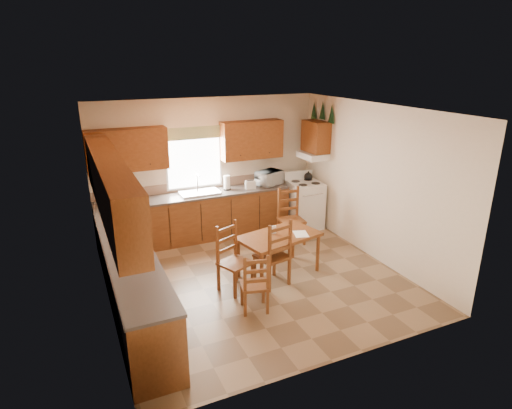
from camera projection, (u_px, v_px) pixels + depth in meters
name	position (u px, v px, depth m)	size (l,w,h in m)	color
floor	(255.00, 278.00, 6.97)	(4.50, 4.50, 0.00)	#816546
ceiling	(255.00, 109.00, 6.09)	(4.50, 4.50, 0.00)	#9F5523
wall_left	(100.00, 221.00, 5.65)	(4.50, 4.50, 0.00)	beige
wall_right	(373.00, 183.00, 7.41)	(4.50, 4.50, 0.00)	beige
wall_back	(209.00, 167.00, 8.47)	(4.50, 4.50, 0.00)	beige
wall_front	(341.00, 259.00, 4.59)	(4.50, 4.50, 0.00)	beige
lower_cab_back	(197.00, 217.00, 8.36)	(3.75, 0.60, 0.88)	brown
lower_cab_left	(132.00, 282.00, 5.94)	(0.60, 3.60, 0.88)	brown
counter_back	(196.00, 195.00, 8.21)	(3.75, 0.63, 0.04)	#4A403C
counter_left	(129.00, 252.00, 5.79)	(0.63, 3.60, 0.04)	#4A403C
backsplash	(191.00, 186.00, 8.43)	(3.75, 0.01, 0.18)	#856652
upper_cab_back_left	(127.00, 150.00, 7.56)	(1.41, 0.33, 0.75)	brown
upper_cab_back_right	(252.00, 140.00, 8.50)	(1.25, 0.33, 0.75)	brown
upper_cab_left	(110.00, 186.00, 5.43)	(0.33, 3.60, 0.75)	brown
upper_cab_stove	(316.00, 137.00, 8.59)	(0.33, 0.62, 0.62)	brown
range_hood	(313.00, 155.00, 8.69)	(0.44, 0.62, 0.12)	white
window_frame	(194.00, 159.00, 8.26)	(1.13, 0.02, 1.18)	white
window_pane	(194.00, 159.00, 8.26)	(1.05, 0.01, 1.10)	white
window_valance	(193.00, 133.00, 8.07)	(1.19, 0.01, 0.24)	#40652D
sink_basin	(199.00, 193.00, 8.23)	(0.75, 0.45, 0.04)	silver
pine_decal_a	(332.00, 114.00, 8.20)	(0.22, 0.22, 0.36)	black
pine_decal_b	(323.00, 110.00, 8.47)	(0.22, 0.22, 0.36)	black
pine_decal_c	(314.00, 110.00, 8.76)	(0.22, 0.22, 0.36)	black
stove	(305.00, 205.00, 8.96)	(0.64, 0.66, 0.95)	white
coffeemaker	(112.00, 196.00, 7.59)	(0.18, 0.22, 0.31)	white
paper_towel	(227.00, 183.00, 8.44)	(0.12, 0.12, 0.29)	white
toaster	(250.00, 185.00, 8.53)	(0.20, 0.13, 0.16)	white
microwave	(269.00, 178.00, 8.77)	(0.48, 0.35, 0.29)	white
dining_table	(279.00, 254.00, 7.00)	(1.30, 0.74, 0.69)	brown
chair_near_left	(254.00, 281.00, 5.96)	(0.37, 0.36, 0.89)	brown
chair_near_right	(272.00, 252.00, 6.62)	(0.46, 0.43, 1.09)	brown
chair_far_left	(235.00, 259.00, 6.45)	(0.44, 0.42, 1.04)	brown
chair_far_right	(292.00, 217.00, 8.13)	(0.45, 0.43, 1.06)	brown
table_paper	(301.00, 234.00, 6.92)	(0.22, 0.29, 0.00)	white
table_card	(273.00, 230.00, 6.93)	(0.10, 0.02, 0.13)	white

